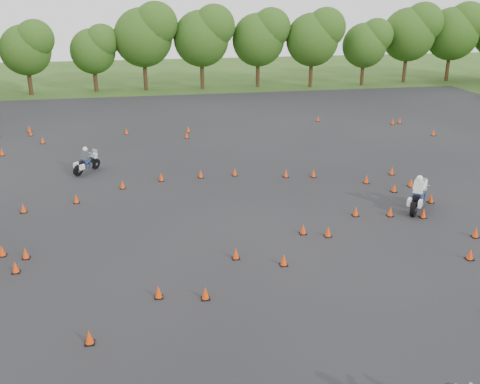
{
  "coord_description": "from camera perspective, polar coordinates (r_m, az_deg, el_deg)",
  "views": [
    {
      "loc": [
        -4.42,
        -19.07,
        9.94
      ],
      "look_at": [
        0.0,
        4.0,
        1.2
      ],
      "focal_mm": 40.0,
      "sensor_mm": 36.0,
      "label": 1
    }
  ],
  "objects": [
    {
      "name": "treeline",
      "position": [
        54.62,
        -3.68,
        14.62
      ],
      "size": [
        86.81,
        32.45,
        9.95
      ],
      "color": "#294B15",
      "rests_on": "ground"
    },
    {
      "name": "rider_grey",
      "position": [
        32.71,
        -16.15,
        3.4
      ],
      "size": [
        1.81,
        2.06,
        1.63
      ],
      "primitive_type": null,
      "rotation": [
        0.0,
        0.0,
        0.91
      ],
      "color": "#3F4247",
      "rests_on": "ground"
    },
    {
      "name": "asphalt_pad",
      "position": [
        27.33,
        -0.79,
        -0.91
      ],
      "size": [
        62.0,
        62.0,
        0.0
      ],
      "primitive_type": "plane",
      "color": "black",
      "rests_on": "ground"
    },
    {
      "name": "rider_white",
      "position": [
        27.18,
        18.57,
        -0.05
      ],
      "size": [
        2.12,
        2.3,
        1.85
      ],
      "primitive_type": null,
      "rotation": [
        0.0,
        0.0,
        0.86
      ],
      "color": "silver",
      "rests_on": "ground"
    },
    {
      "name": "traffic_cones",
      "position": [
        26.9,
        -0.29,
        -0.75
      ],
      "size": [
        33.64,
        33.53,
        0.45
      ],
      "color": "#DD3B09",
      "rests_on": "asphalt_pad"
    },
    {
      "name": "ground",
      "position": [
        21.96,
        1.98,
        -6.53
      ],
      "size": [
        140.0,
        140.0,
        0.0
      ],
      "primitive_type": "plane",
      "color": "#2D5119",
      "rests_on": "ground"
    }
  ]
}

